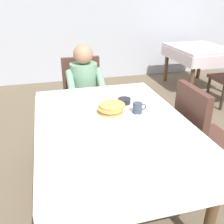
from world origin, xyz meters
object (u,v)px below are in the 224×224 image
at_px(dining_table_main, 112,130).
at_px(fork_left_of_plate, 88,118).
at_px(plate_breakfast, 111,113).
at_px(bowl_butter, 124,101).
at_px(chair_right_side, 199,131).
at_px(spoon_near_edge, 128,131).
at_px(background_table_far, 199,54).
at_px(diner_person, 85,86).
at_px(knife_right_of_plate, 135,112).
at_px(breakfast_stack, 111,109).
at_px(cup_coffee, 138,108).
at_px(syrup_pitcher, 71,106).
at_px(chair_diner, 83,93).

distance_m(dining_table_main, fork_left_of_plate, 0.21).
xyz_separation_m(plate_breakfast, bowl_butter, (0.16, 0.18, 0.01)).
distance_m(chair_right_side, spoon_near_edge, 0.77).
bearing_deg(background_table_far, bowl_butter, -134.63).
xyz_separation_m(dining_table_main, diner_person, (-0.04, 1.01, 0.02)).
height_order(fork_left_of_plate, knife_right_of_plate, same).
bearing_deg(plate_breakfast, chair_right_side, -6.75).
distance_m(fork_left_of_plate, spoon_near_edge, 0.35).
relative_size(chair_right_side, fork_left_of_plate, 5.17).
distance_m(knife_right_of_plate, background_table_far, 3.04).
xyz_separation_m(chair_right_side, spoon_near_edge, (-0.71, -0.20, 0.21)).
distance_m(dining_table_main, chair_right_side, 0.78).
relative_size(plate_breakfast, bowl_butter, 2.55).
distance_m(breakfast_stack, cup_coffee, 0.21).
xyz_separation_m(breakfast_stack, knife_right_of_plate, (0.19, -0.02, -0.05)).
relative_size(breakfast_stack, syrup_pitcher, 2.69).
relative_size(bowl_butter, syrup_pitcher, 1.38).
relative_size(plate_breakfast, spoon_near_edge, 1.87).
bearing_deg(knife_right_of_plate, diner_person, 9.95).
distance_m(dining_table_main, spoon_near_edge, 0.23).
distance_m(cup_coffee, fork_left_of_plate, 0.40).
xyz_separation_m(dining_table_main, chair_right_side, (0.77, 0.00, -0.12)).
xyz_separation_m(bowl_butter, syrup_pitcher, (-0.46, -0.03, 0.02)).
xyz_separation_m(chair_diner, knife_right_of_plate, (0.25, -1.10, 0.21)).
height_order(dining_table_main, cup_coffee, cup_coffee).
xyz_separation_m(spoon_near_edge, background_table_far, (2.16, 2.54, -0.12)).
relative_size(fork_left_of_plate, knife_right_of_plate, 0.90).
height_order(plate_breakfast, cup_coffee, cup_coffee).
relative_size(breakfast_stack, knife_right_of_plate, 1.08).
height_order(chair_right_side, cup_coffee, chair_right_side).
xyz_separation_m(chair_right_side, cup_coffee, (-0.54, 0.06, 0.25)).
height_order(diner_person, bowl_butter, diner_person).
height_order(breakfast_stack, syrup_pitcher, breakfast_stack).
bearing_deg(dining_table_main, knife_right_of_plate, 18.15).
relative_size(syrup_pitcher, fork_left_of_plate, 0.44).
relative_size(chair_right_side, syrup_pitcher, 11.63).
bearing_deg(spoon_near_edge, chair_right_side, 30.84).
bearing_deg(plate_breakfast, bowl_butter, 48.33).
height_order(breakfast_stack, fork_left_of_plate, breakfast_stack).
distance_m(dining_table_main, breakfast_stack, 0.17).
height_order(bowl_butter, knife_right_of_plate, bowl_butter).
bearing_deg(diner_person, chair_diner, -90.00).
relative_size(chair_right_side, background_table_far, 0.83).
height_order(cup_coffee, knife_right_of_plate, cup_coffee).
distance_m(cup_coffee, bowl_butter, 0.22).
xyz_separation_m(chair_right_side, fork_left_of_plate, (-0.94, 0.07, 0.21)).
distance_m(chair_right_side, knife_right_of_plate, 0.60).
distance_m(plate_breakfast, bowl_butter, 0.25).
height_order(cup_coffee, background_table_far, cup_coffee).
bearing_deg(chair_diner, spoon_near_edge, 94.23).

